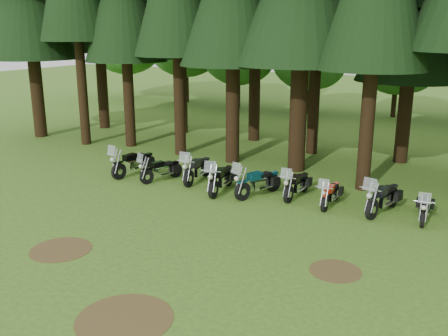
{
  "coord_description": "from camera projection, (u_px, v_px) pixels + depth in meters",
  "views": [
    {
      "loc": [
        7.61,
        -11.6,
        6.25
      ],
      "look_at": [
        -1.31,
        5.0,
        1.0
      ],
      "focal_mm": 40.0,
      "sensor_mm": 36.0,
      "label": 1
    }
  ],
  "objects": [
    {
      "name": "decid_2",
      "position": [
        241.0,
        46.0,
        39.44
      ],
      "size": [
        6.72,
        6.53,
        8.4
      ],
      "color": "black",
      "rests_on": "ground"
    },
    {
      "name": "motorcycle_0",
      "position": [
        134.0,
        164.0,
        22.01
      ],
      "size": [
        0.75,
        2.49,
        1.57
      ],
      "rotation": [
        0.0,
        0.0,
        -0.18
      ],
      "color": "black",
      "rests_on": "ground"
    },
    {
      "name": "dirt_patch_2",
      "position": [
        125.0,
        319.0,
        11.14
      ],
      "size": [
        2.2,
        2.2,
        0.01
      ],
      "primitive_type": "cylinder",
      "color": "#4C3D1E",
      "rests_on": "ground"
    },
    {
      "name": "motorcycle_8",
      "position": [
        424.0,
        208.0,
        16.8
      ],
      "size": [
        0.42,
        2.02,
        1.27
      ],
      "rotation": [
        0.0,
        0.0,
        0.06
      ],
      "color": "black",
      "rests_on": "ground"
    },
    {
      "name": "motorcycle_3",
      "position": [
        221.0,
        179.0,
        19.75
      ],
      "size": [
        0.63,
        2.46,
        1.55
      ],
      "rotation": [
        0.0,
        0.0,
        0.13
      ],
      "color": "black",
      "rests_on": "ground"
    },
    {
      "name": "decid_4",
      "position": [
        402.0,
        57.0,
        35.43
      ],
      "size": [
        5.93,
        5.76,
        7.41
      ],
      "color": "black",
      "rests_on": "ground"
    },
    {
      "name": "motorcycle_1",
      "position": [
        161.0,
        170.0,
        21.23
      ],
      "size": [
        1.0,
        2.11,
        1.36
      ],
      "rotation": [
        0.0,
        0.0,
        -0.35
      ],
      "color": "black",
      "rests_on": "ground"
    },
    {
      "name": "decid_3",
      "position": [
        311.0,
        53.0,
        37.25
      ],
      "size": [
        6.12,
        5.95,
        7.65
      ],
      "color": "black",
      "rests_on": "ground"
    },
    {
      "name": "motorcycle_7",
      "position": [
        383.0,
        199.0,
        17.46
      ],
      "size": [
        0.85,
        2.44,
        1.54
      ],
      "rotation": [
        0.0,
        0.0,
        -0.23
      ],
      "color": "black",
      "rests_on": "ground"
    },
    {
      "name": "decid_1",
      "position": [
        188.0,
        34.0,
        42.58
      ],
      "size": [
        7.91,
        7.69,
        9.88
      ],
      "color": "black",
      "rests_on": "ground"
    },
    {
      "name": "ground",
      "position": [
        184.0,
        245.0,
        14.99
      ],
      "size": [
        120.0,
        120.0,
        0.0
      ],
      "primitive_type": "plane",
      "color": "#3A661E",
      "rests_on": "ground"
    },
    {
      "name": "dirt_patch_1",
      "position": [
        335.0,
        271.0,
        13.36
      ],
      "size": [
        1.4,
        1.4,
        0.01
      ],
      "primitive_type": "cylinder",
      "color": "#4C3D1E",
      "rests_on": "ground"
    },
    {
      "name": "decid_0",
      "position": [
        127.0,
        33.0,
        44.92
      ],
      "size": [
        8.0,
        7.78,
        10.0
      ],
      "color": "black",
      "rests_on": "ground"
    },
    {
      "name": "motorcycle_5",
      "position": [
        297.0,
        185.0,
        19.12
      ],
      "size": [
        0.43,
        2.24,
        1.41
      ],
      "rotation": [
        0.0,
        0.0,
        -0.04
      ],
      "color": "black",
      "rests_on": "ground"
    },
    {
      "name": "motorcycle_4",
      "position": [
        258.0,
        183.0,
        19.26
      ],
      "size": [
        1.15,
        2.37,
        1.53
      ],
      "rotation": [
        0.0,
        0.0,
        -0.37
      ],
      "color": "black",
      "rests_on": "ground"
    },
    {
      "name": "motorcycle_2",
      "position": [
        197.0,
        170.0,
        21.1
      ],
      "size": [
        0.57,
        2.47,
        1.55
      ],
      "rotation": [
        0.0,
        0.0,
        0.1
      ],
      "color": "black",
      "rests_on": "ground"
    },
    {
      "name": "dirt_patch_0",
      "position": [
        61.0,
        249.0,
        14.66
      ],
      "size": [
        1.8,
        1.8,
        0.01
      ],
      "primitive_type": "cylinder",
      "color": "#4C3D1E",
      "rests_on": "ground"
    },
    {
      "name": "motorcycle_6",
      "position": [
        330.0,
        195.0,
        18.2
      ],
      "size": [
        0.38,
        2.03,
        1.28
      ],
      "rotation": [
        0.0,
        0.0,
        0.01
      ],
      "color": "black",
      "rests_on": "ground"
    }
  ]
}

